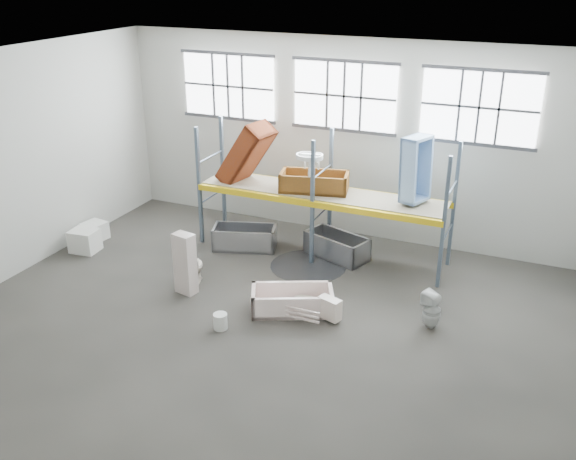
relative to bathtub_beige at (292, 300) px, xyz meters
The scene contains 33 objects.
floor 0.86m from the bathtub_beige, 125.01° to the right, with size 12.00×10.00×0.10m, color #4C4741.
ceiling 4.87m from the bathtub_beige, 125.01° to the right, with size 12.00×10.00×0.10m, color silver.
wall_back 4.96m from the bathtub_beige, 96.00° to the left, with size 12.00×0.10×5.00m, color #B2B0A6.
wall_front 6.16m from the bathtub_beige, 94.62° to the right, with size 12.00×0.10×5.00m, color #B9B7AA.
wall_left 6.92m from the bathtub_beige, behind, with size 0.10×10.00×5.00m, color #A7A59B.
window_left 6.56m from the bathtub_beige, 130.54° to the left, with size 2.60×0.04×1.60m, color white.
window_mid 5.46m from the bathtub_beige, 96.15° to the left, with size 2.60×0.04×1.60m, color white.
window_right 6.09m from the bathtub_beige, 57.39° to the left, with size 2.60×0.04×1.60m, color white.
rack_upright_la 4.31m from the bathtub_beige, 147.08° to the left, with size 0.08×0.08×3.00m, color slate.
rack_upright_lb 5.04m from the bathtub_beige, 135.17° to the left, with size 0.08×0.08×3.00m, color slate.
rack_upright_ma 2.61m from the bathtub_beige, 101.63° to the left, with size 0.08×0.08×3.00m, color slate.
rack_upright_mb 3.69m from the bathtub_beige, 97.64° to the left, with size 0.08×0.08×3.00m, color slate.
rack_upright_ra 3.61m from the bathtub_beige, 41.44° to the left, with size 0.08×0.08×3.00m, color slate.
rack_upright_rb 4.46m from the bathtub_beige, 53.58° to the left, with size 0.08×0.08×3.00m, color slate.
rack_beam_front 2.61m from the bathtub_beige, 101.63° to the left, with size 6.00×0.10×0.14m, color yellow.
rack_beam_back 3.69m from the bathtub_beige, 97.64° to the left, with size 6.00×0.10×0.14m, color yellow.
shelf_deck 3.17m from the bathtub_beige, 99.22° to the left, with size 5.90×1.10×0.03m, color gray.
wet_patch 2.11m from the bathtub_beige, 102.73° to the left, with size 1.80×1.80×0.00m, color black.
bathtub_beige is the anchor object (origin of this frame).
cistern_spare 0.84m from the bathtub_beige, ahead, with size 0.46×0.22×0.44m, color #F3D9C8.
sink_in_tub 0.25m from the bathtub_beige, 21.74° to the left, with size 0.49×0.49×0.17m, color beige.
toilet_beige 2.50m from the bathtub_beige, behind, with size 0.42×0.74×0.75m, color beige.
cistern_tall 2.46m from the bathtub_beige, behind, with size 0.44×0.29×1.37m, color beige.
toilet_white 2.79m from the bathtub_beige, 10.10° to the left, with size 0.35×0.36×0.78m, color silver.
steel_tub_left 3.29m from the bathtub_beige, 134.43° to the left, with size 1.54×0.72×0.56m, color #ADAEB5, non-canonical shape.
steel_tub_right 2.81m from the bathtub_beige, 90.58° to the left, with size 1.54×0.72×0.56m, color #B7B8BE, non-canonical shape.
rust_tub_flat 3.32m from the bathtub_beige, 103.01° to the left, with size 1.59×0.75×0.45m, color brown, non-canonical shape.
rust_tub_tilted 4.21m from the bathtub_beige, 130.96° to the left, with size 1.73×0.81×0.49m, color maroon, non-canonical shape.
sink_on_shelf 3.15m from the bathtub_beige, 104.44° to the left, with size 0.62×0.48×0.55m, color white.
blue_tub_upright 4.04m from the bathtub_beige, 60.27° to the left, with size 1.48×0.69×0.42m, color #84AAD9, non-canonical shape.
bucket 1.57m from the bathtub_beige, 130.61° to the right, with size 0.28×0.28×0.32m, color silver.
carton_near 5.87m from the bathtub_beige, behind, with size 0.64×0.55×0.55m, color silver.
carton_far 6.24m from the bathtub_beige, 167.97° to the left, with size 0.54×0.54×0.45m, color silver.
Camera 1 is at (4.92, -9.79, 6.71)m, focal length 39.58 mm.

